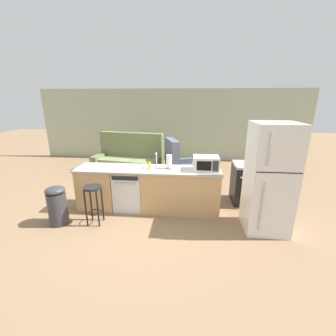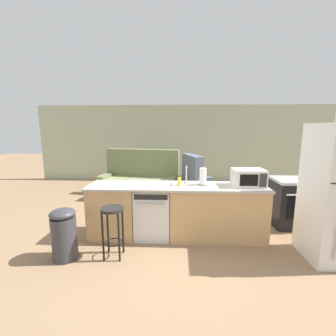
# 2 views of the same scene
# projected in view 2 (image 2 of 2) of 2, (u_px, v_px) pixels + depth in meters

# --- Properties ---
(ground_plane) EXTENTS (24.00, 24.00, 0.00)m
(ground_plane) POSITION_uv_depth(u_px,v_px,m) (168.00, 236.00, 3.88)
(ground_plane) COLOR #896B4C
(wall_back) EXTENTS (10.00, 0.06, 2.60)m
(wall_back) POSITION_uv_depth(u_px,v_px,m) (182.00, 144.00, 7.77)
(wall_back) COLOR #A8B293
(wall_back) RESTS_ON ground_plane
(kitchen_counter) EXTENTS (2.94, 0.66, 0.90)m
(kitchen_counter) POSITION_uv_depth(u_px,v_px,m) (182.00, 213.00, 3.80)
(kitchen_counter) COLOR tan
(kitchen_counter) RESTS_ON ground_plane
(dishwasher) EXTENTS (0.58, 0.61, 0.84)m
(dishwasher) POSITION_uv_depth(u_px,v_px,m) (153.00, 212.00, 3.82)
(dishwasher) COLOR silver
(dishwasher) RESTS_ON ground_plane
(stove_range) EXTENTS (0.76, 0.68, 0.90)m
(stove_range) POSITION_uv_depth(u_px,v_px,m) (293.00, 202.00, 4.23)
(stove_range) COLOR black
(stove_range) RESTS_ON ground_plane
(microwave) EXTENTS (0.50, 0.37, 0.28)m
(microwave) POSITION_uv_depth(u_px,v_px,m) (248.00, 178.00, 3.64)
(microwave) COLOR white
(microwave) RESTS_ON kitchen_counter
(sink_faucet) EXTENTS (0.07, 0.18, 0.30)m
(sink_faucet) POSITION_uv_depth(u_px,v_px,m) (186.00, 176.00, 3.82)
(sink_faucet) COLOR silver
(sink_faucet) RESTS_ON kitchen_counter
(paper_towel_roll) EXTENTS (0.14, 0.14, 0.28)m
(paper_towel_roll) POSITION_uv_depth(u_px,v_px,m) (203.00, 177.00, 3.71)
(paper_towel_roll) COLOR #4C4C51
(paper_towel_roll) RESTS_ON kitchen_counter
(soap_bottle) EXTENTS (0.06, 0.06, 0.18)m
(soap_bottle) POSITION_uv_depth(u_px,v_px,m) (179.00, 181.00, 3.67)
(soap_bottle) COLOR yellow
(soap_bottle) RESTS_ON kitchen_counter
(kettle) EXTENTS (0.21, 0.17, 0.19)m
(kettle) POSITION_uv_depth(u_px,v_px,m) (309.00, 176.00, 4.01)
(kettle) COLOR black
(kettle) RESTS_ON stove_range
(bar_stool) EXTENTS (0.32, 0.32, 0.74)m
(bar_stool) POSITION_uv_depth(u_px,v_px,m) (113.00, 221.00, 3.16)
(bar_stool) COLOR black
(bar_stool) RESTS_ON ground_plane
(trash_bin) EXTENTS (0.35, 0.35, 0.74)m
(trash_bin) POSITION_uv_depth(u_px,v_px,m) (64.00, 233.00, 3.14)
(trash_bin) COLOR #333338
(trash_bin) RESTS_ON ground_plane
(couch) EXTENTS (2.12, 1.22, 1.27)m
(couch) POSITION_uv_depth(u_px,v_px,m) (140.00, 183.00, 5.98)
(couch) COLOR #667047
(couch) RESTS_ON ground_plane
(armchair) EXTENTS (1.03, 1.06, 1.20)m
(armchair) POSITION_uv_depth(u_px,v_px,m) (199.00, 189.00, 5.53)
(armchair) COLOR #515B6B
(armchair) RESTS_ON ground_plane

